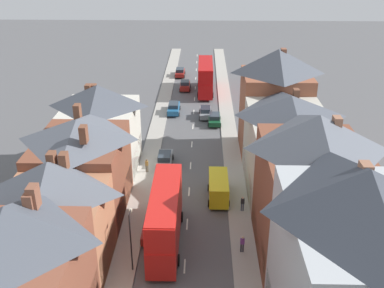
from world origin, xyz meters
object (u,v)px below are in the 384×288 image
(car_parked_right_a, at_px, (214,119))
(pedestrian_mid_left, at_px, (242,243))
(street_lamp, at_px, (131,238))
(delivery_van, at_px, (218,187))
(car_parked_right_b, at_px, (180,72))
(pedestrian_mid_right, at_px, (243,203))
(car_far_grey, at_px, (205,112))
(double_decker_bus_mid_street, at_px, (205,77))
(pedestrian_far_left, at_px, (147,165))
(car_mid_black, at_px, (174,108))
(car_parked_left_a, at_px, (185,85))
(car_near_blue, at_px, (152,229))
(double_decker_bus_lead, at_px, (165,216))
(car_parked_left_b, at_px, (165,159))

(car_parked_right_a, relative_size, pedestrian_mid_left, 2.66)
(street_lamp, bearing_deg, delivery_van, 56.87)
(car_parked_right_b, distance_m, pedestrian_mid_right, 47.88)
(car_parked_right_b, relative_size, delivery_van, 0.85)
(car_far_grey, distance_m, pedestrian_mid_right, 25.87)
(car_parked_right_a, distance_m, pedestrian_mid_right, 23.07)
(double_decker_bus_mid_street, height_order, pedestrian_far_left, double_decker_bus_mid_street)
(double_decker_bus_mid_street, xyz_separation_m, car_far_grey, (0.01, -11.84, -2.00))
(street_lamp, bearing_deg, car_mid_black, 88.17)
(car_parked_right_a, height_order, delivery_van, delivery_van)
(car_parked_left_a, height_order, pedestrian_mid_right, pedestrian_mid_right)
(car_near_blue, bearing_deg, delivery_van, 47.35)
(pedestrian_mid_left, relative_size, pedestrian_far_left, 1.00)
(car_parked_right_a, bearing_deg, car_far_grey, 116.04)
(pedestrian_mid_left, bearing_deg, car_near_blue, 165.03)
(delivery_van, relative_size, pedestrian_far_left, 3.23)
(pedestrian_mid_left, height_order, street_lamp, street_lamp)
(car_parked_left_a, xyz_separation_m, pedestrian_far_left, (-3.21, -30.77, 0.18))
(pedestrian_mid_left, bearing_deg, car_parked_right_b, 98.51)
(car_mid_black, xyz_separation_m, car_parked_right_b, (0.00, 19.93, -0.05))
(pedestrian_mid_right, height_order, pedestrian_far_left, same)
(car_far_grey, height_order, pedestrian_mid_right, pedestrian_mid_right)
(pedestrian_far_left, bearing_deg, car_parked_left_a, 84.05)
(pedestrian_mid_left, relative_size, street_lamp, 0.29)
(pedestrian_mid_right, height_order, street_lamp, street_lamp)
(car_parked_right_b, height_order, pedestrian_mid_right, pedestrian_mid_right)
(pedestrian_far_left, xyz_separation_m, street_lamp, (0.76, -16.64, 2.21))
(double_decker_bus_lead, relative_size, car_parked_left_a, 2.75)
(car_near_blue, xyz_separation_m, car_mid_black, (-0.00, 31.44, -0.00))
(car_mid_black, bearing_deg, double_decker_bus_mid_street, 64.51)
(delivery_van, bearing_deg, car_far_grey, 93.22)
(car_mid_black, xyz_separation_m, delivery_van, (6.20, -24.71, 0.49))
(street_lamp, bearing_deg, double_decker_bus_mid_street, 82.55)
(double_decker_bus_mid_street, height_order, car_near_blue, double_decker_bus_mid_street)
(car_near_blue, xyz_separation_m, delivery_van, (6.20, 6.73, 0.49))
(double_decker_bus_mid_street, distance_m, car_near_blue, 42.03)
(double_decker_bus_mid_street, height_order, car_parked_right_b, double_decker_bus_mid_street)
(street_lamp, bearing_deg, car_parked_right_a, 76.96)
(double_decker_bus_mid_street, xyz_separation_m, pedestrian_far_left, (-6.80, -29.59, -1.78))
(street_lamp, bearing_deg, pedestrian_mid_right, 42.23)
(car_mid_black, bearing_deg, car_parked_left_a, 83.51)
(car_near_blue, bearing_deg, double_decker_bus_mid_street, 83.31)
(car_near_blue, xyz_separation_m, car_parked_right_b, (0.00, 51.36, -0.05))
(car_far_grey, bearing_deg, double_decker_bus_mid_street, 90.04)
(car_parked_left_a, bearing_deg, car_parked_right_b, 98.71)
(car_near_blue, xyz_separation_m, pedestrian_mid_left, (8.01, -2.14, 0.18))
(car_parked_left_b, relative_size, pedestrian_far_left, 2.85)
(pedestrian_mid_left, relative_size, pedestrian_mid_right, 1.00)
(car_near_blue, distance_m, pedestrian_mid_right, 9.52)
(car_mid_black, bearing_deg, car_far_grey, -17.83)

